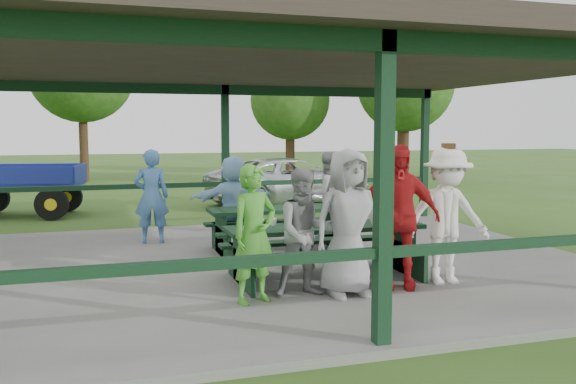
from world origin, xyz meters
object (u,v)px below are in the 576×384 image
object	(u,v)px
farm_trailer	(21,189)
contestant_white_fedora	(447,216)
spectator_blue	(151,196)
pickup_truck	(291,181)
picnic_table_near	(325,244)
contestant_green	(254,234)
spectator_lblue	(233,200)
spectator_grey	(327,195)
contestant_grey_mid	(348,223)
contestant_grey_left	(306,232)
contestant_red	(397,217)
picnic_table_far	(279,224)

from	to	relation	value
farm_trailer	contestant_white_fedora	bearing A→B (deg)	-45.38
spectator_blue	pickup_truck	xyz separation A→B (m)	(4.38, 5.44, -0.29)
farm_trailer	spectator_blue	bearing A→B (deg)	-51.09
picnic_table_near	contestant_green	world-z (taller)	contestant_green
contestant_green	spectator_lblue	distance (m)	3.66
contestant_white_fedora	spectator_blue	size ratio (longest dim) A/B	1.10
contestant_green	contestant_white_fedora	bearing A→B (deg)	-17.72
spectator_lblue	spectator_grey	distance (m)	1.88
picnic_table_near	contestant_grey_mid	world-z (taller)	contestant_grey_mid
picnic_table_near	contestant_grey_left	world-z (taller)	contestant_grey_left
pickup_truck	farm_trailer	bearing A→B (deg)	78.78
contestant_grey_mid	spectator_lblue	xyz separation A→B (m)	(-0.68, 3.66, -0.11)
contestant_white_fedora	spectator_lblue	xyz separation A→B (m)	(-2.17, 3.52, -0.11)
contestant_grey_mid	spectator_grey	world-z (taller)	contestant_grey_mid
contestant_red	spectator_lblue	distance (m)	3.80
contestant_green	spectator_lblue	bearing A→B (deg)	61.87
spectator_blue	spectator_grey	bearing A→B (deg)	176.31
contestant_red	contestant_white_fedora	xyz separation A→B (m)	(0.73, -0.00, -0.02)
farm_trailer	contestant_grey_mid	bearing A→B (deg)	-52.50
contestant_green	spectator_lblue	size ratio (longest dim) A/B	1.03
spectator_blue	contestant_grey_mid	bearing A→B (deg)	119.94
contestant_green	picnic_table_far	bearing A→B (deg)	48.19
contestant_white_fedora	spectator_lblue	bearing A→B (deg)	129.12
picnic_table_near	spectator_lblue	bearing A→B (deg)	104.45
contestant_grey_mid	spectator_grey	size ratio (longest dim) A/B	1.11
spectator_grey	picnic_table_near	bearing A→B (deg)	65.77
contestant_grey_mid	farm_trailer	world-z (taller)	contestant_grey_mid
contestant_red	pickup_truck	world-z (taller)	contestant_red
contestant_grey_mid	farm_trailer	size ratio (longest dim) A/B	0.46
picnic_table_far	pickup_truck	xyz separation A→B (m)	(2.37, 6.86, 0.11)
spectator_grey	contestant_grey_left	bearing A→B (deg)	62.54
picnic_table_far	contestant_red	xyz separation A→B (m)	(0.80, -2.76, 0.48)
contestant_red	spectator_blue	world-z (taller)	contestant_red
contestant_red	spectator_grey	distance (m)	3.74
contestant_white_fedora	spectator_grey	bearing A→B (deg)	102.11
spectator_blue	pickup_truck	distance (m)	6.99
picnic_table_near	spectator_grey	xyz separation A→B (m)	(1.16, 2.95, 0.35)
contestant_white_fedora	farm_trailer	xyz separation A→B (m)	(-6.31, 9.27, -0.34)
contestant_green	contestant_red	bearing A→B (deg)	-16.84
picnic_table_near	spectator_blue	bearing A→B (deg)	121.40
picnic_table_near	contestant_white_fedora	size ratio (longest dim) A/B	1.46
contestant_green	spectator_grey	world-z (taller)	contestant_green
spectator_grey	farm_trailer	distance (m)	8.20
picnic_table_near	picnic_table_far	size ratio (longest dim) A/B	1.17
spectator_grey	pickup_truck	xyz separation A→B (m)	(1.14, 5.91, -0.25)
pickup_truck	picnic_table_near	bearing A→B (deg)	151.50
contestant_white_fedora	spectator_blue	xyz separation A→B (m)	(-3.54, 4.18, -0.06)
contestant_green	contestant_grey_mid	distance (m)	1.20
contestant_grey_left	spectator_blue	bearing A→B (deg)	113.42
picnic_table_near	contestant_red	distance (m)	1.14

